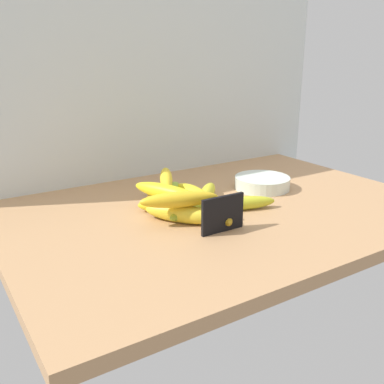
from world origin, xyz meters
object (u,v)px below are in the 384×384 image
Objects in this scene: banana_11 at (166,178)px; banana_2 at (167,207)px; chalkboard_sign at (222,215)px; banana_4 at (192,193)px; fruit_bowl at (262,183)px; banana_3 at (207,193)px; banana_7 at (182,214)px; banana_12 at (179,199)px; banana_9 at (194,207)px; banana_13 at (167,192)px; banana_8 at (211,203)px; banana_10 at (168,194)px; banana_5 at (155,197)px; banana_0 at (180,202)px; banana_6 at (219,209)px; banana_1 at (243,203)px.

banana_2 is at bearing -118.65° from banana_11.
chalkboard_sign is 0.73× the size of banana_4.
banana_2 is at bearing -174.68° from fruit_bowl.
banana_3 is (14.93, 3.94, 0.06)cm from banana_2.
banana_12 reaches higher than banana_7.
banana_13 is at bearing 139.99° from banana_9.
banana_9 is (-4.83, -8.63, -0.37)cm from banana_4.
banana_8 is 12.83cm from banana_10.
banana_3 is 20.29cm from banana_12.
fruit_bowl is 0.86× the size of banana_7.
fruit_bowl is 0.82× the size of banana_9.
banana_4 is 0.81× the size of banana_12.
banana_5 is 4.09cm from banana_10.
banana_0 is 1.13× the size of banana_3.
banana_12 reaches higher than banana_4.
banana_2 is 0.81× the size of banana_7.
banana_10 is at bearing 58.41° from banana_2.
banana_11 is (-0.58, 13.23, 4.24)cm from banana_9.
banana_6 is at bearing -102.87° from banana_8.
banana_6 is at bearing -50.25° from banana_9.
banana_1 is 1.14× the size of banana_3.
banana_6 is (4.68, 7.80, -1.84)cm from chalkboard_sign.
banana_3 is 10.82cm from banana_10.
banana_10 is at bearing 150.44° from banana_4.
banana_1 is 0.93× the size of banana_12.
banana_2 is 6.97cm from banana_7.
fruit_bowl is 0.84× the size of banana_11.
banana_3 is at bearing -10.56° from banana_4.
banana_12 is at bearing -109.49° from banana_11.
banana_11 is at bearing 139.62° from banana_4.
fruit_bowl is 1.06× the size of banana_3.
chalkboard_sign is 0.54× the size of banana_13.
banana_10 is at bearing 118.04° from banana_8.
banana_7 and banana_10 have the same top height.
fruit_bowl and banana_8 have the same top height.
fruit_bowl is at bearing 34.19° from chalkboard_sign.
banana_4 reaches higher than banana_3.
banana_11 is 0.94× the size of banana_13.
banana_11 is 10.00cm from banana_13.
banana_11 reaches higher than banana_2.
banana_8 is at bearing -87.19° from banana_4.
banana_5 is at bearing 137.23° from banana_1.
banana_8 is 1.13× the size of banana_10.
banana_13 is (0.32, 7.49, 3.25)cm from banana_7.
chalkboard_sign is 9.28cm from banana_6.
banana_5 is 15.11cm from banana_8.
banana_5 is (-9.72, 3.10, -0.08)cm from banana_4.
banana_13 is (-33.54, -2.63, 3.63)cm from fruit_bowl.
banana_8 is at bearing 20.68° from banana_12.
fruit_bowl is 0.82× the size of banana_8.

